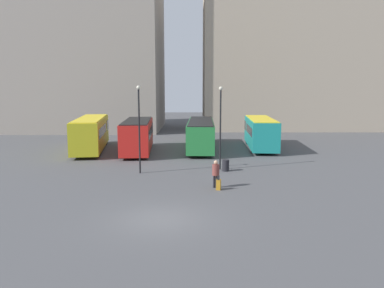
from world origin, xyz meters
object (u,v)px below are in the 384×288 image
at_px(suitcase, 219,185).
at_px(bus_0, 91,133).
at_px(traveler, 216,171).
at_px(lamp_post_0, 139,123).
at_px(lamp_post_1, 221,122).
at_px(bus_2, 201,133).
at_px(bus_1, 138,135).
at_px(trash_bin, 226,165).
at_px(bus_3, 261,132).

bearing_deg(suitcase, bus_0, 51.04).
distance_m(traveler, lamp_post_0, 7.07).
xyz_separation_m(lamp_post_0, lamp_post_1, (5.86, 1.28, -0.03)).
bearing_deg(bus_2, lamp_post_0, 159.25).
relative_size(bus_1, lamp_post_0, 1.51).
bearing_deg(lamp_post_1, bus_0, 143.62).
height_order(lamp_post_0, lamp_post_1, lamp_post_0).
distance_m(suitcase, lamp_post_0, 7.74).
bearing_deg(traveler, suitcase, -151.06).
bearing_deg(lamp_post_0, trash_bin, 6.30).
distance_m(suitcase, trash_bin, 5.27).
bearing_deg(lamp_post_1, suitcase, -95.06).
bearing_deg(bus_3, suitcase, 164.85).
xyz_separation_m(bus_2, lamp_post_0, (-4.64, -11.21, 2.07)).
relative_size(bus_2, trash_bin, 13.96).
bearing_deg(bus_3, trash_bin, 160.85).
bearing_deg(bus_2, suitcase, -175.69).
bearing_deg(bus_3, traveler, 163.82).
bearing_deg(bus_0, traveler, -149.15).
relative_size(lamp_post_0, lamp_post_1, 1.01).
relative_size(bus_0, lamp_post_1, 1.80).
xyz_separation_m(bus_2, suitcase, (0.71, -15.72, -1.25)).
height_order(bus_1, lamp_post_1, lamp_post_1).
xyz_separation_m(bus_3, suitcase, (-5.38, -16.00, -1.35)).
xyz_separation_m(traveler, suitcase, (0.14, -0.50, -0.70)).
height_order(bus_2, trash_bin, bus_2).
bearing_deg(bus_0, suitcase, -149.76).
relative_size(bus_0, trash_bin, 13.10).
bearing_deg(bus_2, traveler, -176.14).
bearing_deg(trash_bin, bus_2, 98.63).
distance_m(traveler, trash_bin, 4.85).
relative_size(traveler, trash_bin, 2.01).
distance_m(bus_2, traveler, 15.24).
bearing_deg(bus_1, bus_0, 74.38).
distance_m(bus_0, bus_3, 16.98).
xyz_separation_m(suitcase, lamp_post_0, (-5.35, 4.51, 3.32)).
xyz_separation_m(bus_1, trash_bin, (7.71, -8.48, -1.24)).
bearing_deg(suitcase, lamp_post_1, 7.77).
distance_m(bus_3, trash_bin, 11.77).
bearing_deg(lamp_post_1, traveler, -97.07).
bearing_deg(bus_1, trash_bin, -141.36).
bearing_deg(suitcase, trash_bin, 3.14).
height_order(bus_2, suitcase, bus_2).
distance_m(bus_3, lamp_post_1, 11.48).
bearing_deg(bus_3, bus_0, 97.92).
bearing_deg(trash_bin, lamp_post_1, 122.21).
bearing_deg(lamp_post_0, suitcase, -40.13).
bearing_deg(bus_1, traveler, -156.76).
xyz_separation_m(lamp_post_1, trash_bin, (0.37, -0.59, -3.18)).
bearing_deg(trash_bin, bus_3, 67.40).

